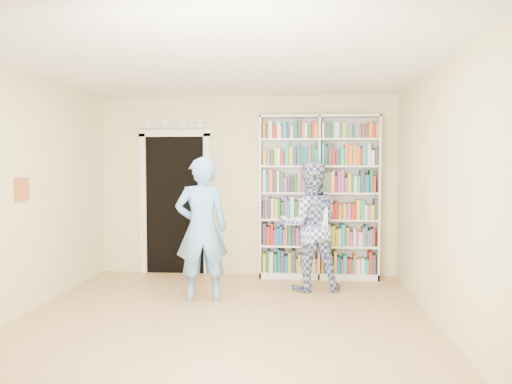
% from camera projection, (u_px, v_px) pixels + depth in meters
% --- Properties ---
extents(floor, '(5.00, 5.00, 0.00)m').
position_uv_depth(floor, '(220.00, 326.00, 5.15)').
color(floor, '#AB7B52').
rests_on(floor, ground).
extents(ceiling, '(5.00, 5.00, 0.00)m').
position_uv_depth(ceiling, '(219.00, 62.00, 5.01)').
color(ceiling, white).
rests_on(ceiling, wall_back).
extents(wall_back, '(4.50, 0.00, 4.50)m').
position_uv_depth(wall_back, '(246.00, 186.00, 7.57)').
color(wall_back, beige).
rests_on(wall_back, floor).
extents(wall_left, '(0.00, 5.00, 5.00)m').
position_uv_depth(wall_left, '(10.00, 195.00, 5.28)').
color(wall_left, beige).
rests_on(wall_left, floor).
extents(wall_right, '(0.00, 5.00, 5.00)m').
position_uv_depth(wall_right, '(447.00, 197.00, 4.88)').
color(wall_right, beige).
rests_on(wall_right, floor).
extents(bookshelf, '(1.73, 0.33, 2.39)m').
position_uv_depth(bookshelf, '(319.00, 196.00, 7.32)').
color(bookshelf, white).
rests_on(bookshelf, floor).
extents(doorway, '(1.10, 0.08, 2.43)m').
position_uv_depth(doorway, '(175.00, 197.00, 7.65)').
color(doorway, black).
rests_on(doorway, floor).
extents(wall_art, '(0.03, 0.25, 0.25)m').
position_uv_depth(wall_art, '(22.00, 189.00, 5.47)').
color(wall_art, brown).
rests_on(wall_art, wall_left).
extents(man_blue, '(0.73, 0.58, 1.76)m').
position_uv_depth(man_blue, '(202.00, 229.00, 6.11)').
color(man_blue, '#68A1E8').
rests_on(man_blue, floor).
extents(man_plaid, '(0.93, 0.78, 1.71)m').
position_uv_depth(man_plaid, '(310.00, 226.00, 6.61)').
color(man_plaid, '#2F4292').
rests_on(man_plaid, floor).
extents(paper_sheet, '(0.20, 0.04, 0.29)m').
position_uv_depth(paper_sheet, '(320.00, 219.00, 6.40)').
color(paper_sheet, white).
rests_on(paper_sheet, man_plaid).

